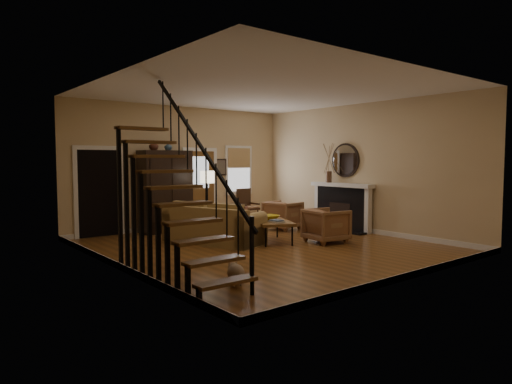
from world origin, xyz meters
TOP-DOWN VIEW (x-y plane):
  - room at (-0.41, 1.76)m, footprint 7.00×7.33m
  - staircase at (-2.78, -1.30)m, footprint 0.94×2.80m
  - fireplace at (3.13, 0.50)m, footprint 0.33×1.95m
  - armoire at (-0.70, 3.15)m, footprint 1.30×0.60m
  - vase_a at (-1.05, 3.05)m, footprint 0.24×0.24m
  - vase_b at (-0.65, 3.05)m, footprint 0.20×0.20m
  - sofa at (-0.59, 1.05)m, footprint 1.67×2.43m
  - coffee_table at (0.49, 0.31)m, footprint 1.20×1.47m
  - bowl at (0.54, 0.46)m, footprint 0.44×0.44m
  - books at (0.37, 0.01)m, footprint 0.23×0.32m
  - armchair_left at (1.42, -0.49)m, footprint 0.95×0.93m
  - armchair_right at (1.93, 1.53)m, footprint 0.99×0.97m
  - floor_lamp at (-0.00, 2.23)m, footprint 0.38×0.38m
  - side_chair at (1.85, 2.95)m, footprint 0.54×0.54m
  - dog at (-2.24, -2.04)m, footprint 0.41×0.50m

SIDE VIEW (x-z plane):
  - dog at x=-2.24m, z-range 0.00..0.32m
  - coffee_table at x=0.49m, z-range 0.00..0.49m
  - armchair_right at x=1.93m, z-range 0.00..0.77m
  - armchair_left at x=1.42m, z-range 0.00..0.77m
  - sofa at x=-0.59m, z-range 0.00..0.83m
  - side_chair at x=1.85m, z-range 0.00..1.02m
  - books at x=0.37m, z-range 0.49..0.55m
  - bowl at x=0.54m, z-range 0.49..0.60m
  - fireplace at x=3.13m, z-range -0.41..1.89m
  - floor_lamp at x=0.00m, z-range 0.00..1.58m
  - armoire at x=-0.70m, z-range 0.00..2.10m
  - room at x=-0.41m, z-range -0.14..3.16m
  - staircase at x=-2.78m, z-range 0.00..3.20m
  - vase_b at x=-0.65m, z-range 2.10..2.31m
  - vase_a at x=-1.05m, z-range 2.10..2.35m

